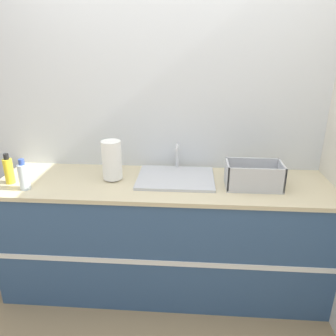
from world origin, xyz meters
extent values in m
plane|color=#937A56|center=(0.00, 0.00, 0.00)|extent=(12.00, 12.00, 0.00)
cube|color=silver|center=(0.00, 0.65, 1.30)|extent=(4.77, 0.06, 2.60)
cube|color=#33517A|center=(0.00, 0.31, 0.43)|extent=(2.37, 0.62, 0.87)
cube|color=white|center=(0.00, 0.00, 0.43)|extent=(2.37, 0.01, 0.04)
cube|color=beige|center=(0.00, 0.31, 0.88)|extent=(2.40, 0.65, 0.03)
cube|color=silver|center=(0.08, 0.37, 0.91)|extent=(0.55, 0.43, 0.02)
cylinder|color=silver|center=(0.08, 0.56, 1.01)|extent=(0.02, 0.02, 0.18)
cylinder|color=silver|center=(0.08, 0.49, 1.10)|extent=(0.02, 0.14, 0.02)
cylinder|color=#4C4C51|center=(-0.37, 0.33, 0.90)|extent=(0.10, 0.10, 0.01)
cylinder|color=white|center=(-0.37, 0.33, 1.05)|extent=(0.14, 0.14, 0.28)
cube|color=#B7BABF|center=(0.62, 0.27, 0.90)|extent=(0.38, 0.22, 0.01)
cube|color=#B7BABF|center=(0.62, 0.17, 0.99)|extent=(0.38, 0.01, 0.16)
cube|color=#B7BABF|center=(0.62, 0.37, 0.99)|extent=(0.38, 0.01, 0.16)
cube|color=#B7BABF|center=(0.44, 0.27, 0.99)|extent=(0.01, 0.22, 0.16)
cube|color=#B7BABF|center=(0.80, 0.27, 0.99)|extent=(0.01, 0.22, 0.16)
cylinder|color=silver|center=(-0.93, 0.13, 0.99)|extent=(0.07, 0.07, 0.18)
cylinder|color=#334C9E|center=(-0.93, 0.13, 1.09)|extent=(0.04, 0.04, 0.04)
cylinder|color=yellow|center=(-1.08, 0.22, 0.99)|extent=(0.06, 0.06, 0.18)
cylinder|color=black|center=(-1.08, 0.22, 1.09)|extent=(0.03, 0.03, 0.04)
camera|label=1|loc=(0.19, -1.82, 1.84)|focal=35.00mm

